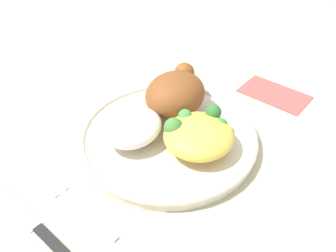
% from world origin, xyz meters
% --- Properties ---
extents(ground_plane, '(2.00, 2.00, 0.00)m').
position_xyz_m(ground_plane, '(0.00, 0.00, 0.00)').
color(ground_plane, '#BDB791').
extents(plate, '(0.27, 0.27, 0.02)m').
position_xyz_m(plate, '(0.00, 0.00, 0.01)').
color(plate, beige).
rests_on(plate, ground_plane).
extents(roasted_chicken, '(0.11, 0.09, 0.06)m').
position_xyz_m(roasted_chicken, '(0.05, 0.02, 0.05)').
color(roasted_chicken, brown).
rests_on(roasted_chicken, plate).
extents(rice_pile, '(0.09, 0.08, 0.04)m').
position_xyz_m(rice_pile, '(-0.04, 0.03, 0.04)').
color(rice_pile, white).
rests_on(rice_pile, plate).
extents(mac_cheese_with_broccoli, '(0.10, 0.10, 0.05)m').
position_xyz_m(mac_cheese_with_broccoli, '(0.00, -0.05, 0.04)').
color(mac_cheese_with_broccoli, '#E9C045').
rests_on(mac_cheese_with_broccoli, plate).
extents(fork, '(0.03, 0.14, 0.01)m').
position_xyz_m(fork, '(-0.17, 0.02, 0.00)').
color(fork, silver).
rests_on(fork, ground_plane).
extents(knife, '(0.03, 0.19, 0.01)m').
position_xyz_m(knife, '(-0.22, 0.03, 0.00)').
color(knife, black).
rests_on(knife, ground_plane).
extents(napkin, '(0.08, 0.12, 0.00)m').
position_xyz_m(napkin, '(0.22, -0.08, 0.00)').
color(napkin, '#DB4C47').
rests_on(napkin, ground_plane).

